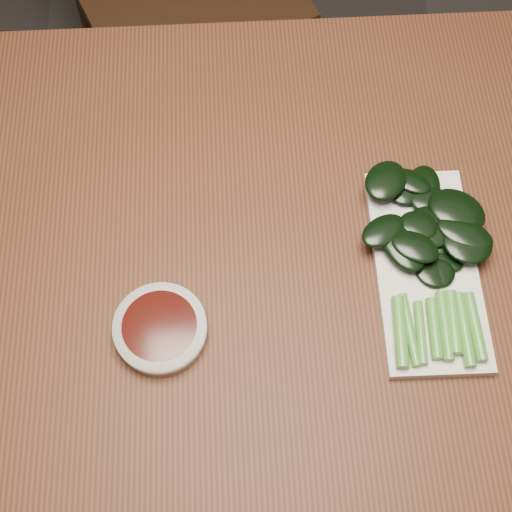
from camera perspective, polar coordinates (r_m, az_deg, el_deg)
The scene contains 5 objects.
ground at distance 1.62m, azimuth 0.43°, elevation -11.74°, with size 6.00×6.00×0.00m, color #2C2A2A.
table at distance 0.97m, azimuth 0.70°, elevation -1.92°, with size 1.40×0.80×0.75m.
sauce_bowl at distance 0.86m, azimuth -7.65°, elevation -5.81°, with size 0.11×0.11×0.03m.
serving_plate at distance 0.92m, azimuth 13.42°, elevation -1.00°, with size 0.13×0.28×0.01m.
gai_lan at distance 0.92m, azimuth 13.73°, elevation 1.27°, with size 0.18×0.29×0.03m.
Camera 1 is at (-0.03, -0.40, 1.57)m, focal length 50.00 mm.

